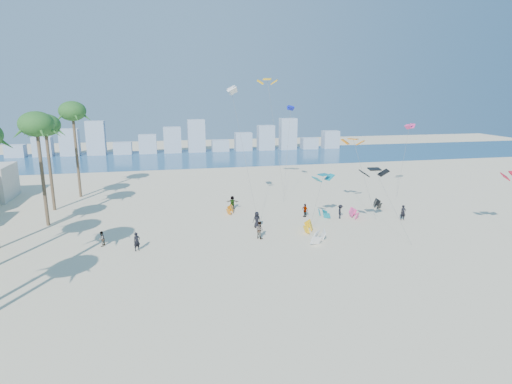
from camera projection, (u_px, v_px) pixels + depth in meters
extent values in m
plane|color=beige|center=(262.00, 299.00, 32.08)|extent=(220.00, 220.00, 0.00)
plane|color=navy|center=(194.00, 158.00, 100.51)|extent=(220.00, 220.00, 0.00)
imported|color=black|center=(137.00, 242.00, 41.58)|extent=(0.82, 0.73, 1.89)
imported|color=gray|center=(259.00, 230.00, 45.09)|extent=(1.11, 1.16, 1.88)
imported|color=black|center=(257.00, 220.00, 48.68)|extent=(1.02, 0.77, 1.89)
imported|color=gray|center=(305.00, 210.00, 52.91)|extent=(0.82, 1.08, 1.70)
imported|color=black|center=(340.00, 212.00, 52.17)|extent=(1.08, 1.31, 1.77)
imported|color=gray|center=(232.00, 202.00, 56.44)|extent=(1.76, 0.90, 1.81)
imported|color=black|center=(403.00, 213.00, 51.54)|extent=(0.72, 0.50, 1.88)
imported|color=gray|center=(102.00, 239.00, 42.83)|extent=(0.86, 0.94, 1.57)
cylinder|color=#595959|center=(316.00, 202.00, 48.47)|extent=(2.68, 2.93, 5.91)
cylinder|color=#595959|center=(364.00, 179.00, 52.19)|extent=(2.03, 3.56, 9.64)
cylinder|color=#595959|center=(393.00, 206.00, 44.32)|extent=(2.43, 4.50, 7.28)
cylinder|color=#595959|center=(245.00, 157.00, 49.03)|extent=(2.33, 5.13, 15.89)
cylinder|color=#595959|center=(287.00, 153.00, 62.00)|extent=(2.70, 6.02, 13.30)
cylinder|color=#595959|center=(276.00, 139.00, 62.51)|extent=(2.20, 2.60, 17.20)
cylinder|color=#595959|center=(403.00, 161.00, 63.01)|extent=(2.58, 2.25, 10.66)
cylinder|color=brown|center=(43.00, 176.00, 48.31)|extent=(0.40, 0.40, 11.89)
ellipsoid|color=#1F5A23|center=(36.00, 124.00, 46.92)|extent=(3.80, 3.80, 2.85)
cylinder|color=brown|center=(50.00, 168.00, 54.85)|extent=(0.40, 0.40, 11.26)
ellipsoid|color=#1F5A23|center=(45.00, 125.00, 53.54)|extent=(3.80, 3.80, 2.85)
cylinder|color=brown|center=(77.00, 155.00, 61.76)|extent=(0.40, 0.40, 12.69)
ellipsoid|color=#1F5A23|center=(72.00, 111.00, 60.28)|extent=(3.80, 3.80, 2.85)
cube|color=#9EADBF|center=(15.00, 151.00, 101.03)|extent=(4.40, 3.00, 3.00)
cube|color=#9EADBF|center=(43.00, 147.00, 102.09)|extent=(4.40, 3.00, 4.80)
cube|color=#9EADBF|center=(70.00, 142.00, 103.16)|extent=(4.40, 3.00, 6.60)
cube|color=#9EADBF|center=(96.00, 138.00, 104.23)|extent=(4.40, 3.00, 8.40)
cube|color=#9EADBF|center=(123.00, 148.00, 106.13)|extent=(4.40, 3.00, 3.00)
cube|color=#9EADBF|center=(148.00, 144.00, 107.20)|extent=(4.40, 3.00, 4.80)
cube|color=#9EADBF|center=(172.00, 140.00, 108.26)|extent=(4.40, 3.00, 6.60)
cube|color=#9EADBF|center=(196.00, 136.00, 109.33)|extent=(4.40, 3.00, 8.40)
cube|color=#9EADBF|center=(220.00, 146.00, 111.23)|extent=(4.40, 3.00, 3.00)
cube|color=#9EADBF|center=(243.00, 142.00, 112.30)|extent=(4.40, 3.00, 4.80)
cube|color=#9EADBF|center=(266.00, 138.00, 113.37)|extent=(4.40, 3.00, 6.60)
cube|color=#9EADBF|center=(288.00, 134.00, 114.43)|extent=(4.40, 3.00, 8.40)
cube|color=#9EADBF|center=(309.00, 143.00, 116.34)|extent=(4.40, 3.00, 3.00)
cube|color=#9EADBF|center=(330.00, 139.00, 117.40)|extent=(4.40, 3.00, 4.80)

